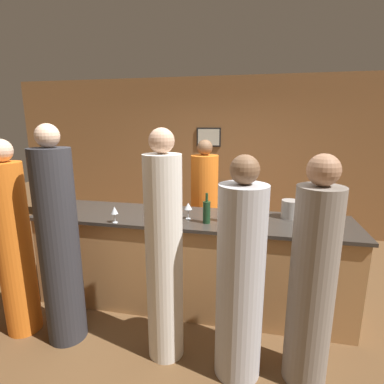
# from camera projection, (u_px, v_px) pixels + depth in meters

# --- Properties ---
(ground_plane) EXTENTS (14.00, 14.00, 0.00)m
(ground_plane) POSITION_uv_depth(u_px,v_px,m) (190.00, 302.00, 3.44)
(ground_plane) COLOR brown
(back_wall) EXTENTS (8.00, 0.08, 2.80)m
(back_wall) POSITION_uv_depth(u_px,v_px,m) (219.00, 156.00, 5.50)
(back_wall) COLOR olive
(back_wall) RESTS_ON ground_plane
(bar_counter) EXTENTS (3.41, 0.78, 1.03)m
(bar_counter) POSITION_uv_depth(u_px,v_px,m) (190.00, 261.00, 3.32)
(bar_counter) COLOR #B27F4C
(bar_counter) RESTS_ON ground_plane
(bartender) EXTENTS (0.36, 0.36, 1.80)m
(bartender) POSITION_uv_depth(u_px,v_px,m) (204.00, 211.00, 4.08)
(bartender) COLOR orange
(bartender) RESTS_ON ground_plane
(guest_0) EXTENTS (0.37, 0.37, 1.80)m
(guest_0) POSITION_uv_depth(u_px,v_px,m) (240.00, 280.00, 2.31)
(guest_0) COLOR #B2B2B7
(guest_0) RESTS_ON ground_plane
(guest_1) EXTENTS (0.34, 0.34, 1.81)m
(guest_1) POSITION_uv_depth(u_px,v_px,m) (312.00, 282.00, 2.24)
(guest_1) COLOR gray
(guest_1) RESTS_ON ground_plane
(guest_2) EXTENTS (0.31, 0.31, 1.88)m
(guest_2) POSITION_uv_depth(u_px,v_px,m) (14.00, 246.00, 2.81)
(guest_2) COLOR orange
(guest_2) RESTS_ON ground_plane
(guest_3) EXTENTS (0.31, 0.31, 1.98)m
(guest_3) POSITION_uv_depth(u_px,v_px,m) (164.00, 256.00, 2.48)
(guest_3) COLOR silver
(guest_3) RESTS_ON ground_plane
(guest_4) EXTENTS (0.35, 0.35, 2.01)m
(guest_4) POSITION_uv_depth(u_px,v_px,m) (59.00, 245.00, 2.69)
(guest_4) COLOR #2D2D33
(guest_4) RESTS_ON ground_plane
(wine_bottle_0) EXTENTS (0.07, 0.07, 0.31)m
(wine_bottle_0) POSITION_uv_depth(u_px,v_px,m) (207.00, 212.00, 2.98)
(wine_bottle_0) COLOR #19381E
(wine_bottle_0) RESTS_ON bar_counter
(wine_bottle_1) EXTENTS (0.07, 0.07, 0.31)m
(wine_bottle_1) POSITION_uv_depth(u_px,v_px,m) (226.00, 210.00, 3.01)
(wine_bottle_1) COLOR #19381E
(wine_bottle_1) RESTS_ON bar_counter
(ice_bucket) EXTENTS (0.19, 0.19, 0.19)m
(ice_bucket) POSITION_uv_depth(u_px,v_px,m) (290.00, 209.00, 3.15)
(ice_bucket) COLOR #9E9993
(ice_bucket) RESTS_ON bar_counter
(wine_glass_0) EXTENTS (0.08, 0.08, 0.17)m
(wine_glass_0) POSITION_uv_depth(u_px,v_px,m) (188.00, 207.00, 3.10)
(wine_glass_0) COLOR silver
(wine_glass_0) RESTS_ON bar_counter
(wine_glass_1) EXTENTS (0.07, 0.07, 0.17)m
(wine_glass_1) POSITION_uv_depth(u_px,v_px,m) (114.00, 211.00, 2.99)
(wine_glass_1) COLOR silver
(wine_glass_1) RESTS_ON bar_counter
(wine_glass_2) EXTENTS (0.08, 0.08, 0.17)m
(wine_glass_2) POSITION_uv_depth(u_px,v_px,m) (42.00, 203.00, 3.26)
(wine_glass_2) COLOR silver
(wine_glass_2) RESTS_ON bar_counter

